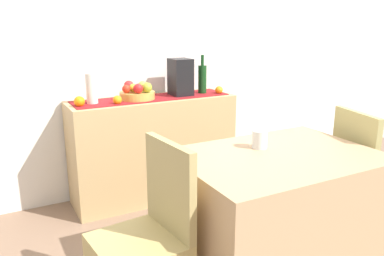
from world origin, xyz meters
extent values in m
cube|color=#856751|center=(0.00, 0.00, -0.01)|extent=(6.40, 6.40, 0.02)
cube|color=silver|center=(0.00, 1.18, 1.35)|extent=(6.40, 0.06, 2.70)
cube|color=tan|center=(-0.09, 0.92, 0.42)|extent=(1.34, 0.42, 0.84)
cube|color=maroon|center=(-0.09, 0.92, 0.85)|extent=(1.26, 0.32, 0.01)
cylinder|color=gold|center=(-0.21, 0.92, 0.88)|extent=(0.28, 0.28, 0.06)
sphere|color=gold|center=(-0.24, 0.92, 0.94)|extent=(0.07, 0.07, 0.07)
sphere|color=#94B344|center=(-0.15, 0.95, 0.95)|extent=(0.08, 0.08, 0.08)
sphere|color=red|center=(-0.25, 1.00, 0.95)|extent=(0.08, 0.08, 0.08)
sphere|color=red|center=(-0.23, 0.84, 0.94)|extent=(0.08, 0.08, 0.08)
sphere|color=#9AAE2E|center=(-0.15, 0.85, 0.95)|extent=(0.08, 0.08, 0.08)
sphere|color=red|center=(-0.31, 0.90, 0.94)|extent=(0.06, 0.06, 0.06)
cylinder|color=#143F19|center=(0.37, 0.92, 0.96)|extent=(0.07, 0.07, 0.24)
cylinder|color=#143F19|center=(0.37, 0.92, 1.13)|extent=(0.03, 0.03, 0.09)
cube|color=black|center=(0.17, 0.92, 1.00)|extent=(0.16, 0.18, 0.30)
cylinder|color=silver|center=(-0.57, 0.92, 0.96)|extent=(0.08, 0.08, 0.23)
sphere|color=orange|center=(-0.41, 0.82, 0.88)|extent=(0.07, 0.07, 0.07)
sphere|color=orange|center=(0.49, 0.84, 0.88)|extent=(0.07, 0.07, 0.07)
sphere|color=orange|center=(-0.67, 0.86, 0.88)|extent=(0.08, 0.08, 0.08)
cube|color=tan|center=(0.11, -0.40, 0.37)|extent=(1.09, 0.78, 0.74)
cylinder|color=silver|center=(0.08, -0.26, 0.79)|extent=(0.09, 0.09, 0.10)
cube|color=tan|center=(-0.54, -0.38, 0.68)|extent=(0.08, 0.40, 0.45)
cube|color=tan|center=(0.93, -0.40, 0.23)|extent=(0.47, 0.47, 0.45)
cube|color=tan|center=(0.75, -0.36, 0.68)|extent=(0.12, 0.40, 0.45)
camera|label=1|loc=(-1.26, -1.97, 1.44)|focal=36.86mm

